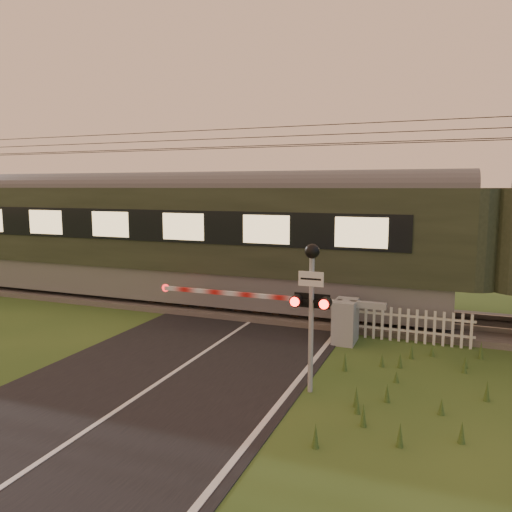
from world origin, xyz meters
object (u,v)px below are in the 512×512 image
at_px(train, 493,248).
at_px(crossing_signal, 312,291).
at_px(picket_fence, 408,325).
at_px(boom_gate, 335,318).

relative_size(train, crossing_signal, 15.26).
height_order(train, picket_fence, train).
height_order(train, crossing_signal, train).
bearing_deg(crossing_signal, train, 58.63).
relative_size(train, boom_gate, 6.91).
height_order(boom_gate, crossing_signal, crossing_signal).
bearing_deg(train, boom_gate, -147.61).
bearing_deg(picket_fence, train, 41.95).
bearing_deg(crossing_signal, boom_gate, 94.48).
distance_m(crossing_signal, picket_fence, 4.76).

